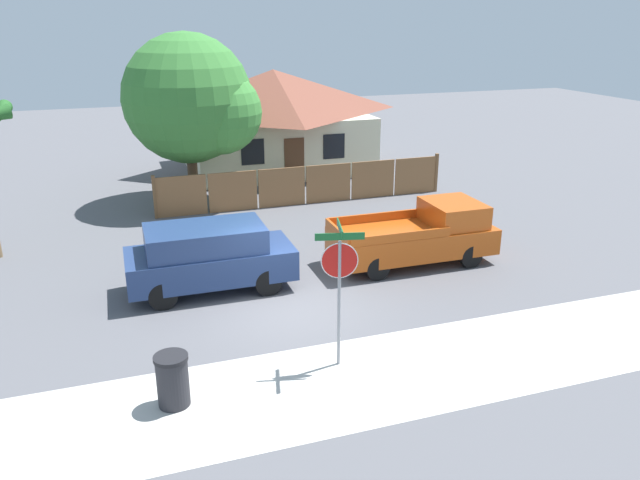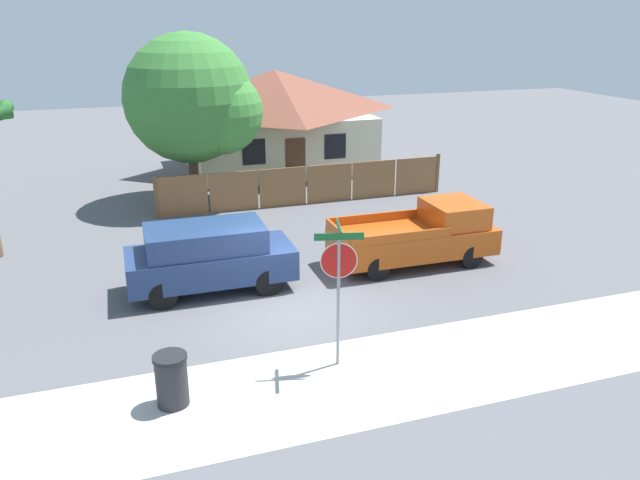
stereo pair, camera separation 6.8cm
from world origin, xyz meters
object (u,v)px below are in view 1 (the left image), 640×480
(oak_tree, at_px, (194,102))
(stop_sign, at_px, (339,271))
(orange_pickup, at_px, (420,235))
(trash_bin, at_px, (173,380))
(red_suv, at_px, (209,256))
(house, at_px, (274,118))

(oak_tree, distance_m, stop_sign, 13.56)
(orange_pickup, height_order, trash_bin, orange_pickup)
(red_suv, xyz_separation_m, stop_sign, (1.92, -4.73, 1.17))
(oak_tree, distance_m, orange_pickup, 10.59)
(red_suv, height_order, stop_sign, stop_sign)
(trash_bin, bearing_deg, orange_pickup, 33.02)
(red_suv, bearing_deg, orange_pickup, 0.57)
(house, height_order, red_suv, house)
(house, relative_size, red_suv, 2.00)
(stop_sign, bearing_deg, house, 92.98)
(stop_sign, distance_m, trash_bin, 3.86)
(orange_pickup, bearing_deg, red_suv, -179.43)
(oak_tree, relative_size, stop_sign, 2.06)
(house, height_order, orange_pickup, house)
(red_suv, height_order, orange_pickup, red_suv)
(trash_bin, bearing_deg, stop_sign, 5.95)
(oak_tree, bearing_deg, house, 47.44)
(red_suv, distance_m, stop_sign, 5.24)
(oak_tree, relative_size, orange_pickup, 1.34)
(oak_tree, relative_size, red_suv, 1.47)
(house, height_order, oak_tree, oak_tree)
(house, height_order, trash_bin, house)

